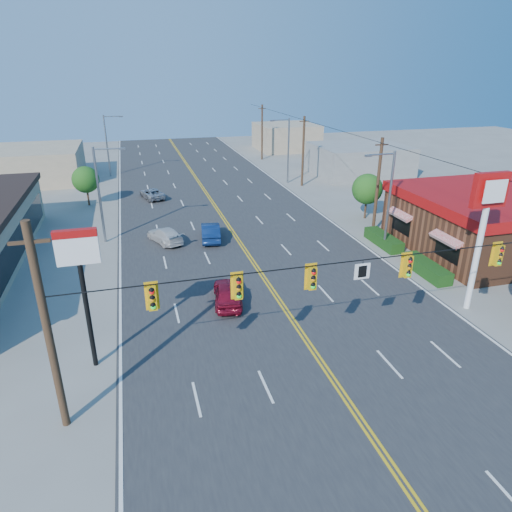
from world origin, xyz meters
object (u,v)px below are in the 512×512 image
object	(u,v)px
car_magenta	(228,293)
car_silver	(152,194)
kfc	(498,220)
kfc_pylon	(485,215)
pizza_hut_sign	(81,271)
signal_span	(334,286)
car_blue	(211,232)
car_white	(165,236)

from	to	relation	value
car_magenta	car_silver	bearing A→B (deg)	-74.42
kfc	kfc_pylon	distance (m)	12.52
kfc	car_silver	world-z (taller)	kfc
pizza_hut_sign	car_magenta	world-z (taller)	pizza_hut_sign
car_magenta	car_silver	xyz separation A→B (m)	(-3.04, 26.23, -0.14)
signal_span	kfc	bearing A→B (deg)	30.94
car_silver	car_magenta	bearing A→B (deg)	81.83
pizza_hut_sign	car_magenta	size ratio (longest dim) A/B	1.63
car_blue	car_silver	world-z (taller)	car_blue
kfc_pylon	car_magenta	world-z (taller)	kfc_pylon
signal_span	car_magenta	bearing A→B (deg)	110.17
car_magenta	car_silver	size ratio (longest dim) A/B	1.00
kfc	car_magenta	size ratio (longest dim) A/B	3.87
signal_span	car_blue	world-z (taller)	signal_span
kfc	kfc_pylon	world-z (taller)	kfc_pylon
signal_span	car_blue	distance (m)	20.51
car_white	signal_span	bearing A→B (deg)	84.12
kfc_pylon	car_white	distance (m)	24.30
pizza_hut_sign	car_white	bearing A→B (deg)	73.28
car_white	car_silver	xyz separation A→B (m)	(-0.20, 14.26, -0.04)
signal_span	pizza_hut_sign	world-z (taller)	signal_span
kfc_pylon	pizza_hut_sign	world-z (taller)	kfc_pylon
kfc	car_magenta	bearing A→B (deg)	-171.28
car_magenta	car_blue	xyz separation A→B (m)	(0.98, 11.52, 0.01)
signal_span	kfc	size ratio (longest dim) A/B	1.49
car_magenta	car_silver	world-z (taller)	car_magenta
car_silver	signal_span	bearing A→B (deg)	85.26
signal_span	pizza_hut_sign	distance (m)	11.60
kfc	pizza_hut_sign	world-z (taller)	pizza_hut_sign
pizza_hut_sign	car_blue	xyz separation A→B (m)	(8.76, 15.97, -4.46)
car_silver	car_blue	bearing A→B (deg)	90.50
car_blue	car_silver	bearing A→B (deg)	-67.08
car_white	car_blue	bearing A→B (deg)	151.15
car_magenta	kfc_pylon	bearing A→B (deg)	171.59
kfc	pizza_hut_sign	bearing A→B (deg)	-165.48
signal_span	car_silver	distance (m)	35.49
kfc_pylon	car_magenta	distance (m)	15.83
signal_span	kfc_pylon	bearing A→B (deg)	19.78
signal_span	car_white	world-z (taller)	signal_span
signal_span	car_magenta	distance (m)	9.92
pizza_hut_sign	kfc_pylon	bearing A→B (deg)	0.00
pizza_hut_sign	car_white	world-z (taller)	pizza_hut_sign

